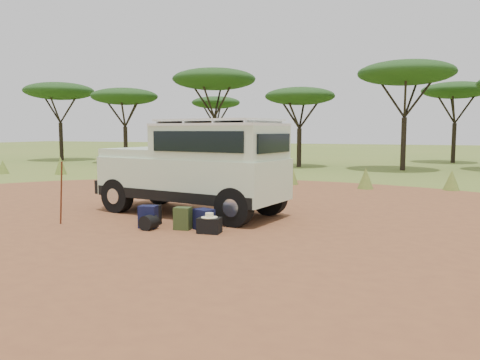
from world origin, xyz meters
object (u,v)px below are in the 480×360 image
(backpack_black, at_px, (153,215))
(backpack_olive, at_px, (183,219))
(safari_vehicle, at_px, (197,169))
(walking_staff, at_px, (61,193))
(duffel_navy, at_px, (204,220))
(hard_case, at_px, (209,225))
(backpack_navy, at_px, (148,217))

(backpack_black, height_order, backpack_olive, backpack_olive)
(safari_vehicle, relative_size, walking_staff, 3.46)
(backpack_black, height_order, duffel_navy, duffel_navy)
(backpack_olive, xyz_separation_m, hard_case, (0.70, -0.12, -0.08))
(safari_vehicle, xyz_separation_m, hard_case, (1.26, -1.97, -1.02))
(backpack_olive, relative_size, hard_case, 1.05)
(backpack_navy, height_order, hard_case, backpack_navy)
(safari_vehicle, relative_size, backpack_black, 11.56)
(safari_vehicle, relative_size, backpack_olive, 10.59)
(walking_staff, bearing_deg, backpack_olive, -42.41)
(backpack_navy, distance_m, hard_case, 1.52)
(backpack_black, height_order, backpack_navy, backpack_navy)
(backpack_olive, bearing_deg, backpack_navy, -177.58)
(safari_vehicle, distance_m, duffel_navy, 2.20)
(backpack_navy, xyz_separation_m, hard_case, (1.52, -0.00, -0.09))
(hard_case, bearing_deg, duffel_navy, 127.80)
(backpack_black, distance_m, backpack_navy, 0.36)
(backpack_black, bearing_deg, walking_staff, -168.85)
(duffel_navy, xyz_separation_m, hard_case, (0.25, -0.27, -0.06))
(safari_vehicle, distance_m, hard_case, 2.55)
(walking_staff, distance_m, backpack_olive, 2.93)
(backpack_olive, bearing_deg, backpack_black, 159.72)
(walking_staff, bearing_deg, backpack_black, -31.02)
(safari_vehicle, distance_m, backpack_black, 1.91)
(backpack_black, bearing_deg, backpack_navy, -88.08)
(walking_staff, bearing_deg, hard_case, -46.53)
(safari_vehicle, relative_size, backpack_navy, 10.44)
(safari_vehicle, height_order, backpack_black, safari_vehicle)
(backpack_black, bearing_deg, hard_case, -24.33)
(backpack_navy, bearing_deg, backpack_black, 93.52)
(hard_case, bearing_deg, walking_staff, -177.90)
(walking_staff, distance_m, backpack_navy, 2.13)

